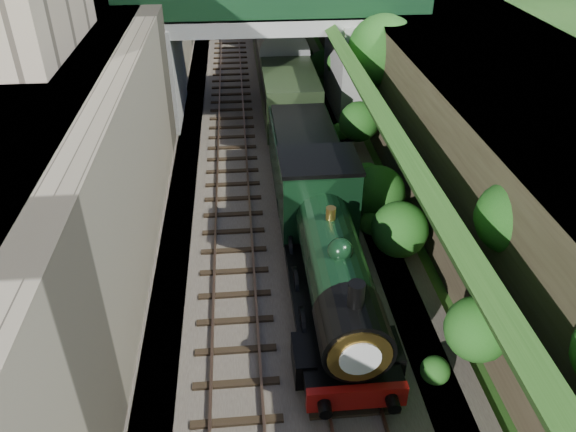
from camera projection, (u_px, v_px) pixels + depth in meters
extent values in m
cube|color=#473F38|center=(269.00, 140.00, 30.35)|extent=(10.00, 90.00, 0.20)
cube|color=#756B56|center=(158.00, 82.00, 28.08)|extent=(1.00, 90.00, 7.00)
cube|color=#262628|center=(87.00, 84.00, 27.81)|extent=(6.00, 90.00, 7.00)
cube|color=#262628|center=(448.00, 80.00, 29.45)|extent=(8.00, 90.00, 6.25)
cube|color=#1E4714|center=(363.00, 90.00, 29.33)|extent=(4.02, 90.00, 6.36)
sphere|color=#194C14|center=(477.00, 329.00, 15.16)|extent=(1.80, 1.80, 1.80)
sphere|color=#194C14|center=(513.00, 218.00, 15.71)|extent=(2.15, 2.15, 2.15)
sphere|color=#194C14|center=(399.00, 230.00, 20.59)|extent=(2.11, 2.11, 2.11)
sphere|color=#194C14|center=(377.00, 193.00, 23.20)|extent=(2.31, 2.31, 2.31)
sphere|color=#194C14|center=(367.00, 177.00, 24.62)|extent=(1.28, 1.28, 1.28)
sphere|color=#194C14|center=(359.00, 122.00, 27.89)|extent=(2.01, 2.01, 2.01)
sphere|color=#194C14|center=(388.00, 51.00, 28.40)|extent=(1.21, 1.21, 1.21)
sphere|color=#194C14|center=(357.00, 57.00, 31.87)|extent=(1.32, 1.32, 1.32)
sphere|color=#194C14|center=(342.00, 63.00, 33.70)|extent=(1.88, 1.88, 1.88)
sphere|color=#194C14|center=(323.00, 66.00, 36.76)|extent=(2.02, 2.02, 2.02)
sphere|color=#194C14|center=(339.00, 18.00, 38.09)|extent=(2.28, 2.28, 2.28)
sphere|color=#194C14|center=(310.00, 0.00, 47.57)|extent=(1.38, 1.38, 1.38)
sphere|color=#194C14|center=(298.00, 9.00, 50.24)|extent=(1.98, 1.98, 1.98)
sphere|color=#194C14|center=(292.00, 4.00, 53.26)|extent=(1.31, 1.31, 1.31)
cube|color=black|center=(232.00, 139.00, 30.12)|extent=(2.50, 90.00, 0.07)
cube|color=brown|center=(218.00, 138.00, 30.01)|extent=(0.08, 90.00, 0.14)
cube|color=brown|center=(245.00, 137.00, 30.12)|extent=(0.08, 90.00, 0.14)
cube|color=black|center=(291.00, 136.00, 30.37)|extent=(2.50, 90.00, 0.07)
cube|color=brown|center=(278.00, 135.00, 30.26)|extent=(0.08, 90.00, 0.14)
cube|color=brown|center=(304.00, 134.00, 30.37)|extent=(0.08, 90.00, 0.14)
cube|color=gray|center=(272.00, 15.00, 30.71)|extent=(16.00, 6.00, 0.90)
cube|color=#153A1E|center=(275.00, 9.00, 27.81)|extent=(16.00, 0.30, 1.20)
cube|color=gray|center=(167.00, 69.00, 31.79)|extent=(1.40, 6.40, 5.70)
cube|color=gray|center=(353.00, 64.00, 32.61)|extent=(2.40, 6.40, 5.70)
cylinder|color=black|center=(378.00, 100.00, 29.50)|extent=(0.30, 0.30, 4.40)
sphere|color=#194C14|center=(383.00, 51.00, 28.10)|extent=(3.60, 3.60, 3.60)
sphere|color=#194C14|center=(388.00, 58.00, 29.13)|extent=(2.40, 2.40, 2.40)
cube|color=black|center=(332.00, 306.00, 18.52)|extent=(2.40, 8.40, 0.60)
cube|color=black|center=(328.00, 274.00, 19.07)|extent=(2.70, 10.00, 0.35)
cube|color=maroon|center=(357.00, 397.00, 14.85)|extent=(2.70, 0.25, 0.70)
cylinder|color=black|center=(333.00, 257.00, 17.69)|extent=(1.90, 5.60, 1.90)
cylinder|color=black|center=(353.00, 332.00, 14.93)|extent=(1.96, 1.80, 1.96)
cylinder|color=white|center=(360.00, 359.00, 14.11)|extent=(1.10, 0.05, 1.10)
cylinder|color=black|center=(356.00, 297.00, 14.28)|extent=(0.44, 0.44, 0.90)
sphere|color=black|center=(340.00, 250.00, 16.32)|extent=(0.76, 0.76, 0.76)
cylinder|color=#A57F33|center=(331.00, 214.00, 17.77)|extent=(0.32, 0.32, 0.50)
cube|color=black|center=(318.00, 196.00, 20.63)|extent=(2.75, 2.40, 2.80)
cube|color=black|center=(319.00, 160.00, 19.85)|extent=(2.85, 2.50, 0.15)
cube|color=black|center=(303.00, 360.00, 16.06)|extent=(0.60, 1.40, 0.90)
cube|color=black|center=(389.00, 354.00, 16.25)|extent=(0.60, 1.40, 0.90)
cube|color=black|center=(303.00, 185.00, 25.42)|extent=(2.30, 6.00, 0.50)
cube|color=black|center=(303.00, 180.00, 25.29)|extent=(2.60, 6.00, 0.50)
cube|color=black|center=(304.00, 157.00, 24.64)|extent=(2.70, 6.00, 2.40)
cube|color=black|center=(304.00, 130.00, 23.97)|extent=(2.50, 5.60, 0.20)
cube|color=black|center=(281.00, 90.00, 36.01)|extent=(2.30, 17.00, 0.40)
cube|color=black|center=(281.00, 86.00, 35.88)|extent=(2.50, 17.00, 0.50)
cube|color=black|center=(281.00, 63.00, 35.07)|extent=(2.80, 18.00, 2.70)
cube|color=slate|center=(280.00, 38.00, 34.26)|extent=(2.90, 18.00, 0.50)
cube|color=black|center=(264.00, 19.00, 51.77)|extent=(2.30, 17.00, 0.40)
cube|color=black|center=(264.00, 16.00, 51.63)|extent=(2.50, 17.00, 0.50)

